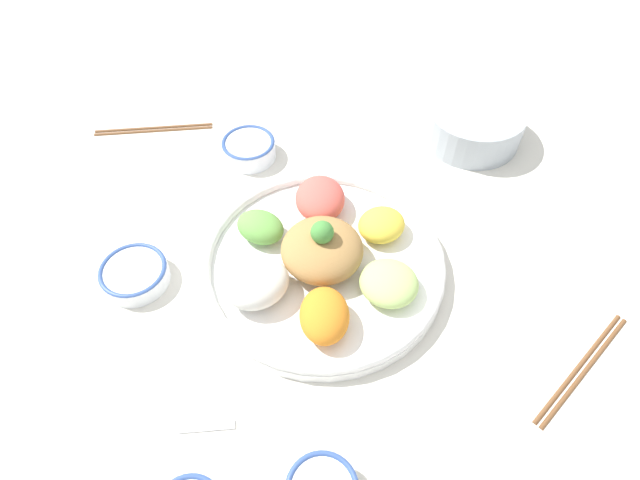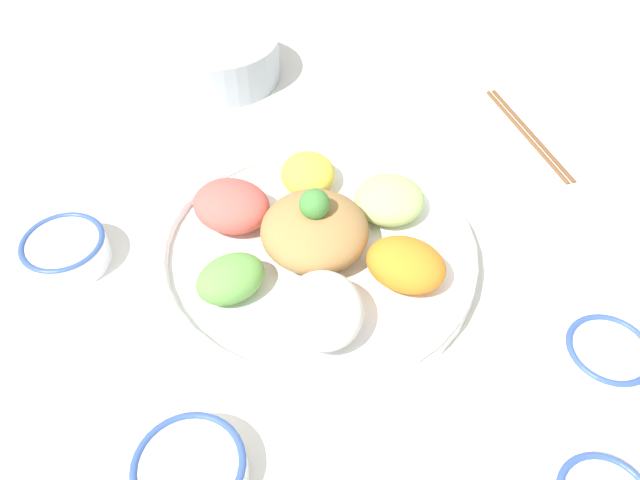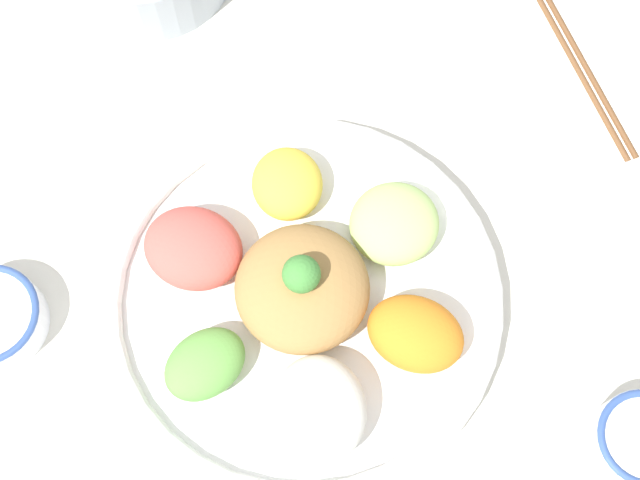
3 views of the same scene
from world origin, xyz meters
The scene contains 3 objects.
ground_plane centered at (0.00, 0.00, 0.00)m, with size 2.40×2.40×0.00m, color silver.
salad_platter centered at (0.03, -0.02, 0.03)m, with size 0.40×0.40×0.11m.
chopsticks_pair_near centered at (-0.29, 0.24, 0.00)m, with size 0.22×0.13×0.01m.
Camera 3 is at (0.29, 0.03, 0.87)m, focal length 50.00 mm.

